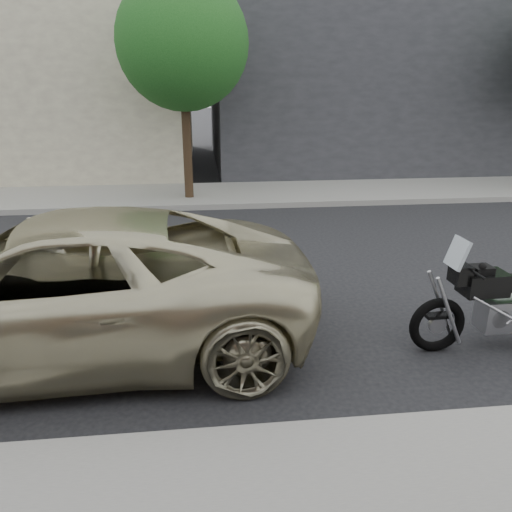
{
  "coord_description": "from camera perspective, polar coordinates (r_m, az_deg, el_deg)",
  "views": [
    {
      "loc": [
        1.68,
        7.9,
        3.21
      ],
      "look_at": [
        0.94,
        1.35,
        0.9
      ],
      "focal_mm": 35.0,
      "sensor_mm": 36.0,
      "label": 1
    }
  ],
  "objects": [
    {
      "name": "far_sidewalk",
      "position": [
        14.84,
        0.23,
        7.11
      ],
      "size": [
        44.0,
        3.0,
        0.15
      ],
      "primitive_type": "cube",
      "color": "gray",
      "rests_on": "ground"
    },
    {
      "name": "motorcycle",
      "position": [
        7.05,
        27.08,
        -4.34
      ],
      "size": [
        2.34,
        0.81,
        1.48
      ],
      "rotation": [
        0.0,
        0.0,
        0.04
      ],
      "color": "black",
      "rests_on": "ground"
    },
    {
      "name": "ground",
      "position": [
        8.7,
        5.2,
        -2.45
      ],
      "size": [
        120.0,
        120.0,
        0.0
      ],
      "primitive_type": "plane",
      "color": "black",
      "rests_on": "ground"
    },
    {
      "name": "far_building_cream",
      "position": [
        22.63,
        -26.93,
        19.37
      ],
      "size": [
        14.0,
        11.0,
        8.0
      ],
      "color": "#A09580",
      "rests_on": "ground"
    },
    {
      "name": "street_tree_mid",
      "position": [
        13.94,
        -8.39,
        22.94
      ],
      "size": [
        3.4,
        3.4,
        5.7
      ],
      "color": "#352618",
      "rests_on": "far_sidewalk"
    },
    {
      "name": "far_building_dark",
      "position": [
        23.1,
        16.6,
        19.28
      ],
      "size": [
        16.0,
        11.0,
        7.0
      ],
      "color": "#2B2B30",
      "rests_on": "ground"
    },
    {
      "name": "minivan",
      "position": [
        6.5,
        -22.21,
        -3.38
      ],
      "size": [
        6.32,
        3.1,
        1.73
      ],
      "primitive_type": "imported",
      "rotation": [
        0.0,
        0.0,
        1.61
      ],
      "color": "#C2BB97",
      "rests_on": "ground"
    }
  ]
}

